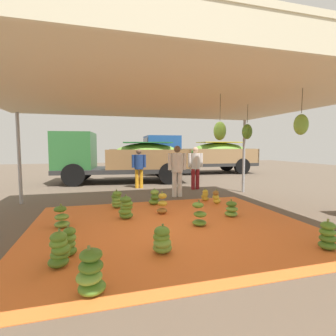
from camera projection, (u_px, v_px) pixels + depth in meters
ground_plane at (147, 199)px, 8.39m from camera, size 40.00×40.00×0.00m
tarp_orange at (172, 226)px, 5.50m from camera, size 5.96×5.09×0.01m
tent_canopy at (174, 99)px, 5.19m from camera, size 8.00×7.00×2.80m
banana_bunch_0 at (69, 242)px, 4.02m from camera, size 0.30×0.31×0.50m
banana_bunch_1 at (216, 198)px, 7.62m from camera, size 0.33×0.30×0.45m
banana_bunch_2 at (117, 200)px, 7.14m from camera, size 0.45×0.45×0.52m
banana_bunch_3 at (59, 250)px, 3.63m from camera, size 0.41×0.43×0.55m
banana_bunch_4 at (162, 204)px, 6.50m from camera, size 0.38×0.38×0.58m
banana_bunch_5 at (155, 198)px, 7.52m from camera, size 0.44×0.46×0.49m
banana_bunch_6 at (205, 195)px, 8.06m from camera, size 0.27×0.24×0.41m
banana_bunch_7 at (199, 215)px, 5.51m from camera, size 0.41×0.41×0.57m
banana_bunch_8 at (328, 236)px, 4.26m from camera, size 0.40×0.40×0.52m
banana_bunch_9 at (91, 273)px, 2.95m from camera, size 0.46×0.45×0.58m
banana_bunch_10 at (61, 218)px, 5.40m from camera, size 0.44×0.44×0.51m
banana_bunch_11 at (162, 241)px, 4.09m from camera, size 0.44×0.44×0.48m
banana_bunch_12 at (126, 208)px, 6.06m from camera, size 0.46×0.45×0.58m
banana_bunch_13 at (231, 209)px, 6.24m from camera, size 0.43×0.43×0.43m
cargo_truck_main at (119, 157)px, 12.34m from camera, size 6.46×3.11×2.40m
cargo_truck_far at (198, 154)px, 16.40m from camera, size 7.22×2.64×2.40m
worker_0 at (195, 165)px, 10.24m from camera, size 0.63×0.38×1.72m
worker_1 at (139, 165)px, 10.55m from camera, size 0.60×0.37×1.64m
worker_2 at (177, 167)px, 8.70m from camera, size 0.65×0.40×1.77m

